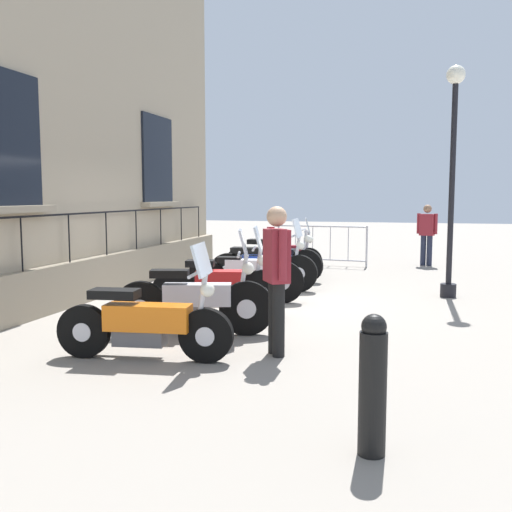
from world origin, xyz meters
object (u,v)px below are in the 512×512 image
object	(u,v)px
bollard	(373,385)
lamppost	(453,168)
motorcycle_red	(219,288)
motorcycle_blue	(264,267)
crowd_barrier	(321,244)
motorcycle_silver	(195,301)
motorcycle_orange	(146,323)
motorcycle_black	(274,261)
pedestrian_standing	(277,272)
motorcycle_white	(245,277)
motorcycle_maroon	(283,257)
pedestrian_walking	(427,232)

from	to	relation	value
bollard	lamppost	bearing A→B (deg)	82.31
motorcycle_red	motorcycle_blue	xyz separation A→B (m)	(0.06, 2.50, 0.01)
lamppost	crowd_barrier	xyz separation A→B (m)	(-2.93, 4.09, -1.75)
motorcycle_blue	lamppost	distance (m)	3.88
motorcycle_red	bollard	bearing A→B (deg)	-58.48
motorcycle_silver	motorcycle_orange	bearing A→B (deg)	-95.61
motorcycle_black	motorcycle_silver	bearing A→B (deg)	-88.70
crowd_barrier	pedestrian_standing	bearing A→B (deg)	-84.82
motorcycle_white	lamppost	world-z (taller)	lamppost
motorcycle_white	motorcycle_black	world-z (taller)	motorcycle_black
lamppost	pedestrian_standing	world-z (taller)	lamppost
motorcycle_red	motorcycle_white	world-z (taller)	motorcycle_red
motorcycle_maroon	motorcycle_silver	bearing A→B (deg)	-88.49
motorcycle_white	motorcycle_black	size ratio (longest dim) A/B	0.94
motorcycle_white	motorcycle_black	distance (m)	2.50
bollard	pedestrian_walking	xyz separation A→B (m)	(0.65, 11.55, 0.38)
motorcycle_red	motorcycle_maroon	distance (m)	4.86
motorcycle_maroon	crowd_barrier	distance (m)	2.00
lamppost	motorcycle_black	bearing A→B (deg)	163.17
motorcycle_red	motorcycle_maroon	world-z (taller)	motorcycle_red
motorcycle_silver	motorcycle_red	world-z (taller)	motorcycle_silver
motorcycle_orange	motorcycle_blue	size ratio (longest dim) A/B	0.95
bollard	pedestrian_walking	bearing A→B (deg)	86.79
motorcycle_blue	pedestrian_standing	world-z (taller)	pedestrian_standing
motorcycle_blue	bollard	size ratio (longest dim) A/B	2.09
motorcycle_blue	crowd_barrier	size ratio (longest dim) A/B	0.88
motorcycle_black	lamppost	world-z (taller)	lamppost
crowd_barrier	bollard	bearing A→B (deg)	-79.56
motorcycle_white	crowd_barrier	xyz separation A→B (m)	(0.48, 5.53, 0.13)
motorcycle_maroon	motorcycle_black	bearing A→B (deg)	-87.59
motorcycle_orange	motorcycle_white	bearing A→B (deg)	88.45
pedestrian_standing	pedestrian_walking	xyz separation A→B (m)	(1.88, 9.24, -0.08)
pedestrian_standing	pedestrian_walking	world-z (taller)	pedestrian_standing
bollard	motorcycle_blue	bearing A→B (deg)	110.49
pedestrian_standing	motorcycle_white	bearing A→B (deg)	112.36
motorcycle_white	crowd_barrier	bearing A→B (deg)	85.05
motorcycle_maroon	pedestrian_walking	world-z (taller)	pedestrian_walking
pedestrian_walking	bollard	bearing A→B (deg)	-93.21
motorcycle_orange	bollard	size ratio (longest dim) A/B	1.99
crowd_barrier	motorcycle_maroon	bearing A→B (deg)	-108.03
crowd_barrier	bollard	size ratio (longest dim) A/B	2.37
crowd_barrier	motorcycle_blue	bearing A→B (deg)	-96.39
motorcycle_white	motorcycle_orange	bearing A→B (deg)	-91.55
crowd_barrier	bollard	world-z (taller)	crowd_barrier
motorcycle_orange	motorcycle_blue	xyz separation A→B (m)	(0.10, 4.91, 0.02)
motorcycle_black	bollard	xyz separation A→B (m)	(2.58, -7.87, 0.08)
motorcycle_white	pedestrian_walking	size ratio (longest dim) A/B	1.29
motorcycle_silver	lamppost	distance (m)	5.46
motorcycle_blue	motorcycle_maroon	size ratio (longest dim) A/B	1.13
motorcycle_blue	crowd_barrier	xyz separation A→B (m)	(0.48, 4.25, 0.12)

